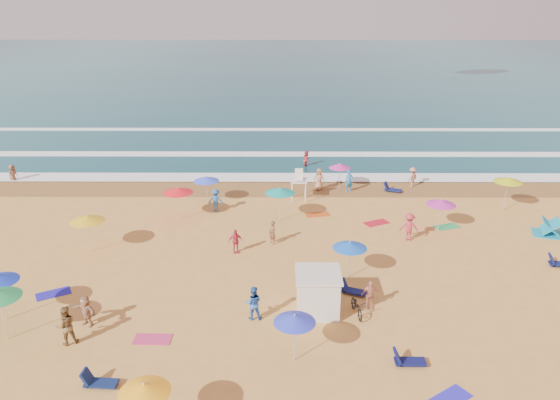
{
  "coord_description": "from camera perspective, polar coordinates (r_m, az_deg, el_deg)",
  "views": [
    {
      "loc": [
        1.41,
        -28.57,
        14.76
      ],
      "look_at": [
        1.24,
        6.0,
        1.5
      ],
      "focal_mm": 35.0,
      "sensor_mm": 36.0,
      "label": 1
    }
  ],
  "objects": [
    {
      "name": "ground",
      "position": [
        32.18,
        -2.27,
        -6.33
      ],
      "size": [
        220.0,
        220.0,
        0.0
      ],
      "primitive_type": "plane",
      "color": "gold",
      "rests_on": "ground"
    },
    {
      "name": "ocean",
      "position": [
        113.54,
        -0.45,
        13.52
      ],
      "size": [
        220.0,
        140.0,
        0.18
      ],
      "primitive_type": "cube",
      "color": "#0C4756",
      "rests_on": "ground"
    },
    {
      "name": "wet_sand",
      "position": [
        43.66,
        -1.59,
        1.23
      ],
      "size": [
        220.0,
        220.0,
        0.0
      ],
      "primitive_type": "plane",
      "color": "olive",
      "rests_on": "ground"
    },
    {
      "name": "surf_foam",
      "position": [
        52.01,
        -1.29,
        4.61
      ],
      "size": [
        200.0,
        18.7,
        0.05
      ],
      "color": "white",
      "rests_on": "ground"
    },
    {
      "name": "cabana",
      "position": [
        27.0,
        3.98,
        -9.71
      ],
      "size": [
        2.0,
        2.0,
        2.0
      ],
      "primitive_type": "cube",
      "color": "silver",
      "rests_on": "ground"
    },
    {
      "name": "cabana_roof",
      "position": [
        26.47,
        4.03,
        -7.74
      ],
      "size": [
        2.2,
        2.2,
        0.12
      ],
      "primitive_type": "cube",
      "color": "silver",
      "rests_on": "cabana"
    },
    {
      "name": "bicycle",
      "position": [
        27.22,
        8.05,
        -10.96
      ],
      "size": [
        0.87,
        1.8,
        0.91
      ],
      "primitive_type": "imported",
      "rotation": [
        0.0,
        0.0,
        0.16
      ],
      "color": "black",
      "rests_on": "ground"
    },
    {
      "name": "lifeguard_stand",
      "position": [
        40.89,
        1.97,
        1.39
      ],
      "size": [
        1.2,
        1.2,
        2.1
      ],
      "primitive_type": null,
      "color": "white",
      "rests_on": "ground"
    },
    {
      "name": "beach_umbrellas",
      "position": [
        31.84,
        -3.67,
        -2.49
      ],
      "size": [
        57.09,
        28.32,
        0.8
      ],
      "color": "red",
      "rests_on": "ground"
    },
    {
      "name": "loungers",
      "position": [
        30.01,
        11.25,
        -8.55
      ],
      "size": [
        58.25,
        23.73,
        0.34
      ],
      "color": "#0F1F4F",
      "rests_on": "ground"
    },
    {
      "name": "towels",
      "position": [
        28.66,
        2.26,
        -9.99
      ],
      "size": [
        48.76,
        24.06,
        0.03
      ],
      "color": "#CE4719",
      "rests_on": "ground"
    },
    {
      "name": "beachgoers",
      "position": [
        35.16,
        -6.38,
        -2.52
      ],
      "size": [
        38.72,
        27.42,
        2.11
      ],
      "color": "brown",
      "rests_on": "ground"
    }
  ]
}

